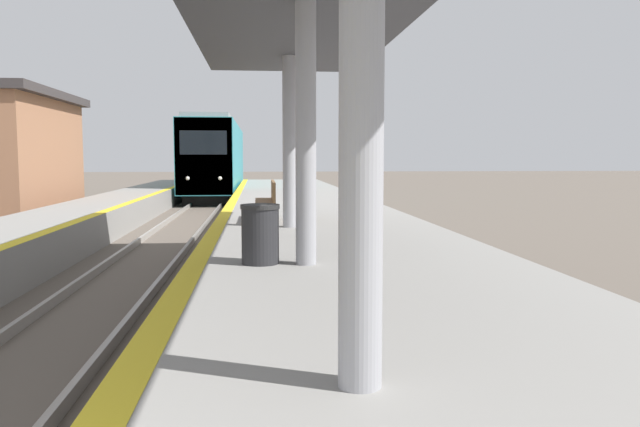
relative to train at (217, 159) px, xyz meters
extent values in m
cube|color=black|center=(0.00, 0.07, -1.98)|extent=(2.27, 16.41, 0.55)
cube|color=teal|center=(0.00, 0.07, 0.12)|extent=(2.68, 18.23, 3.65)
cube|color=yellow|center=(0.00, -8.96, 0.12)|extent=(2.62, 0.16, 3.57)
cube|color=black|center=(0.00, -9.02, 0.76)|extent=(2.14, 0.06, 1.09)
cube|color=gray|center=(0.00, 0.07, 2.06)|extent=(2.27, 17.32, 0.24)
sphere|color=white|center=(-0.74, -9.02, -0.89)|extent=(0.18, 0.18, 0.18)
sphere|color=white|center=(0.74, -9.02, -0.89)|extent=(0.18, 0.18, 0.18)
cylinder|color=#99999E|center=(3.17, -34.32, 0.39)|extent=(0.28, 0.28, 3.54)
cylinder|color=#99999E|center=(3.17, -29.72, 0.39)|extent=(0.28, 0.28, 3.54)
cylinder|color=#99999E|center=(3.17, -25.13, 0.39)|extent=(0.28, 0.28, 3.54)
cylinder|color=#262628|center=(2.54, -29.61, -1.00)|extent=(0.51, 0.51, 0.76)
cylinder|color=#262626|center=(2.54, -29.61, -0.59)|extent=(0.54, 0.54, 0.06)
cube|color=brown|center=(2.67, -23.95, -0.94)|extent=(0.44, 1.98, 0.08)
cube|color=brown|center=(2.86, -23.95, -0.68)|extent=(0.06, 1.98, 0.44)
cube|color=#262628|center=(2.67, -24.74, -1.18)|extent=(0.35, 0.08, 0.40)
cube|color=#262628|center=(2.67, -23.16, -1.18)|extent=(0.35, 0.08, 0.40)
camera|label=1|loc=(2.54, -38.16, 0.09)|focal=35.00mm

